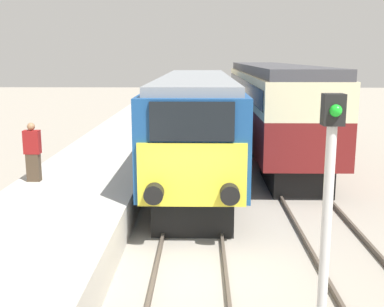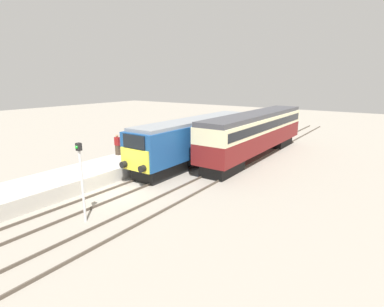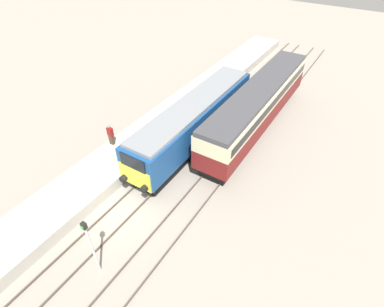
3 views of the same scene
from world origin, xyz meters
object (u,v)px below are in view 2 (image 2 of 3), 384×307
passenger_carriage (256,131)px  signal_post (81,176)px  locomotive (197,138)px  person_on_platform (118,145)px

passenger_carriage → signal_post: size_ratio=4.12×
locomotive → person_on_platform: (-4.51, -4.60, -0.34)m
person_on_platform → signal_post: 9.87m
locomotive → passenger_carriage: size_ratio=0.90×
passenger_carriage → person_on_platform: 12.01m
person_on_platform → signal_post: bearing=-50.9°
person_on_platform → locomotive: bearing=45.6°
locomotive → person_on_platform: bearing=-134.4°
person_on_platform → signal_post: signal_post is taller
person_on_platform → signal_post: (6.21, -7.64, 0.62)m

